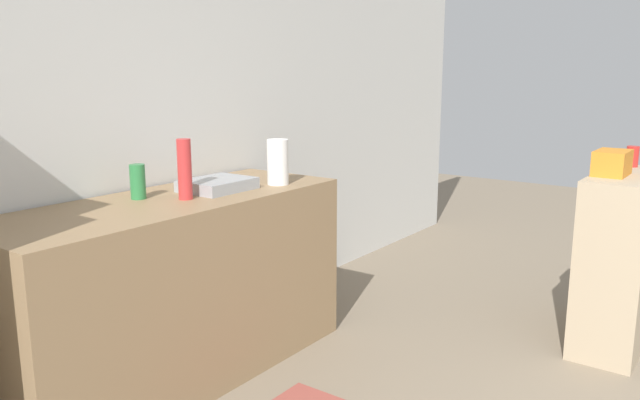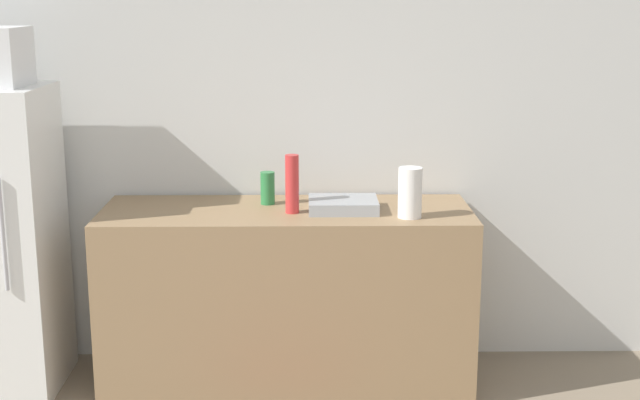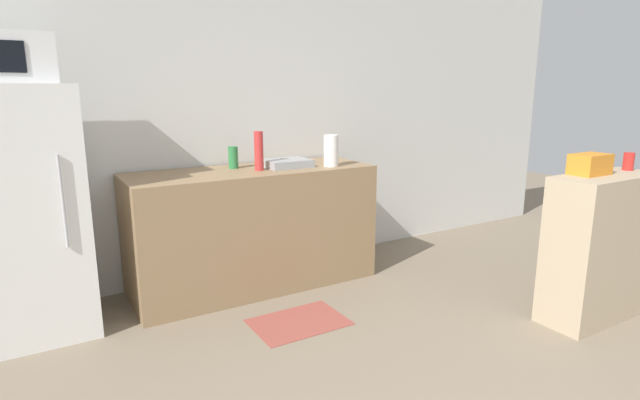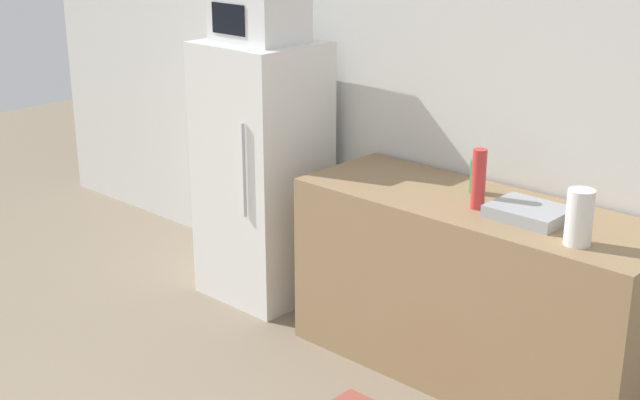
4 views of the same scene
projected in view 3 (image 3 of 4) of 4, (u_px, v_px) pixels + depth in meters
The scene contains 12 objects.
wall_back at pixel (207, 120), 3.97m from camera, with size 8.00×0.06×2.60m, color silver.
refrigerator at pixel (28, 214), 3.07m from camera, with size 0.65×0.62×1.57m.
microwave at pixel (8, 58), 2.87m from camera, with size 0.48×0.39×0.29m.
counter at pixel (254, 228), 3.93m from camera, with size 1.89×0.68×0.94m, color #937551.
sink_basin at pixel (287, 163), 3.94m from camera, with size 0.35×0.28×0.06m, color #9EA3A8.
bottle_tall at pixel (259, 151), 3.75m from camera, with size 0.07×0.07×0.30m, color red.
bottle_short at pixel (233, 157), 3.86m from camera, with size 0.07×0.07×0.17m, color #2D7F42.
shelf_cabinet at pixel (599, 248), 3.35m from camera, with size 0.83×0.34×0.99m, color tan.
basket at pixel (590, 164), 3.25m from camera, with size 0.26×0.16×0.14m, color orange.
jar at pixel (628, 161), 3.42m from camera, with size 0.07×0.07×0.12m, color red.
paper_towel_roll at pixel (331, 151), 3.96m from camera, with size 0.12×0.12×0.25m, color white.
kitchen_rug at pixel (299, 322), 3.36m from camera, with size 0.62×0.44×0.01m, color #99473D.
Camera 3 is at (-1.30, -0.62, 1.54)m, focal length 28.00 mm.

